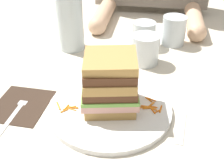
# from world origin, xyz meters

# --- Properties ---
(ground_plane) EXTENTS (3.00, 3.00, 0.00)m
(ground_plane) POSITION_xyz_m (0.00, 0.00, 0.00)
(ground_plane) COLOR beige
(main_plate) EXTENTS (0.28, 0.28, 0.01)m
(main_plate) POSITION_xyz_m (0.01, -0.01, 0.01)
(main_plate) COLOR white
(main_plate) RESTS_ON ground_plane
(sandwich) EXTENTS (0.14, 0.12, 0.13)m
(sandwich) POSITION_xyz_m (0.01, -0.01, 0.07)
(sandwich) COLOR tan
(sandwich) RESTS_ON main_plate
(carrot_shred_0) EXTENTS (0.03, 0.02, 0.00)m
(carrot_shred_0) POSITION_xyz_m (-0.08, -0.03, 0.01)
(carrot_shred_0) COLOR orange
(carrot_shred_0) RESTS_ON main_plate
(carrot_shred_1) EXTENTS (0.02, 0.02, 0.00)m
(carrot_shred_1) POSITION_xyz_m (-0.08, -0.04, 0.01)
(carrot_shred_1) COLOR orange
(carrot_shred_1) RESTS_ON main_plate
(carrot_shred_2) EXTENTS (0.01, 0.02, 0.00)m
(carrot_shred_2) POSITION_xyz_m (-0.08, -0.03, 0.01)
(carrot_shred_2) COLOR orange
(carrot_shred_2) RESTS_ON main_plate
(carrot_shred_3) EXTENTS (0.02, 0.01, 0.00)m
(carrot_shred_3) POSITION_xyz_m (-0.07, -0.03, 0.01)
(carrot_shred_3) COLOR orange
(carrot_shred_3) RESTS_ON main_plate
(carrot_shred_4) EXTENTS (0.02, 0.01, 0.00)m
(carrot_shred_4) POSITION_xyz_m (-0.07, -0.03, 0.01)
(carrot_shred_4) COLOR orange
(carrot_shred_4) RESTS_ON main_plate
(carrot_shred_5) EXTENTS (0.02, 0.03, 0.00)m
(carrot_shred_5) POSITION_xyz_m (-0.10, -0.03, 0.01)
(carrot_shred_5) COLOR orange
(carrot_shred_5) RESTS_ON main_plate
(carrot_shred_6) EXTENTS (0.02, 0.01, 0.00)m
(carrot_shred_6) POSITION_xyz_m (0.08, -0.00, 0.01)
(carrot_shred_6) COLOR orange
(carrot_shred_6) RESTS_ON main_plate
(carrot_shred_7) EXTENTS (0.03, 0.01, 0.00)m
(carrot_shred_7) POSITION_xyz_m (0.10, 0.00, 0.01)
(carrot_shred_7) COLOR orange
(carrot_shred_7) RESTS_ON main_plate
(carrot_shred_8) EXTENTS (0.03, 0.00, 0.00)m
(carrot_shred_8) POSITION_xyz_m (0.10, 0.01, 0.01)
(carrot_shred_8) COLOR orange
(carrot_shred_8) RESTS_ON main_plate
(carrot_shred_9) EXTENTS (0.01, 0.02, 0.00)m
(carrot_shred_9) POSITION_xyz_m (0.11, -0.01, 0.01)
(carrot_shred_9) COLOR orange
(carrot_shred_9) RESTS_ON main_plate
(carrot_shred_10) EXTENTS (0.02, 0.01, 0.00)m
(carrot_shred_10) POSITION_xyz_m (0.10, 0.03, 0.01)
(carrot_shred_10) COLOR orange
(carrot_shred_10) RESTS_ON main_plate
(carrot_shred_11) EXTENTS (0.02, 0.02, 0.00)m
(carrot_shred_11) POSITION_xyz_m (0.10, 0.03, 0.01)
(carrot_shred_11) COLOR orange
(carrot_shred_11) RESTS_ON main_plate
(carrot_shred_12) EXTENTS (0.03, 0.01, 0.00)m
(carrot_shred_12) POSITION_xyz_m (0.10, 0.00, 0.01)
(carrot_shred_12) COLOR orange
(carrot_shred_12) RESTS_ON main_plate
(carrot_shred_13) EXTENTS (0.01, 0.01, 0.00)m
(carrot_shred_13) POSITION_xyz_m (0.12, -0.01, 0.01)
(carrot_shred_13) COLOR orange
(carrot_shred_13) RESTS_ON main_plate
(carrot_shred_14) EXTENTS (0.02, 0.02, 0.00)m
(carrot_shred_14) POSITION_xyz_m (0.10, 0.01, 0.01)
(carrot_shred_14) COLOR orange
(carrot_shred_14) RESTS_ON main_plate
(carrot_shred_15) EXTENTS (0.01, 0.02, 0.00)m
(carrot_shred_15) POSITION_xyz_m (0.12, 0.00, 0.01)
(carrot_shred_15) COLOR orange
(carrot_shred_15) RESTS_ON main_plate
(napkin_dark) EXTENTS (0.13, 0.14, 0.00)m
(napkin_dark) POSITION_xyz_m (-0.19, -0.02, 0.00)
(napkin_dark) COLOR #38281E
(napkin_dark) RESTS_ON ground_plane
(fork) EXTENTS (0.02, 0.17, 0.00)m
(fork) POSITION_xyz_m (-0.20, -0.04, 0.00)
(fork) COLOR silver
(fork) RESTS_ON napkin_dark
(knife) EXTENTS (0.04, 0.20, 0.00)m
(knife) POSITION_xyz_m (0.17, 0.00, 0.00)
(knife) COLOR silver
(knife) RESTS_ON ground_plane
(juice_glass) EXTENTS (0.08, 0.08, 0.08)m
(juice_glass) POSITION_xyz_m (0.07, 0.23, 0.04)
(juice_glass) COLOR white
(juice_glass) RESTS_ON ground_plane
(water_bottle) EXTENTS (0.08, 0.08, 0.27)m
(water_bottle) POSITION_xyz_m (-0.16, 0.28, 0.12)
(water_bottle) COLOR silver
(water_bottle) RESTS_ON ground_plane
(empty_tumbler_0) EXTENTS (0.07, 0.07, 0.08)m
(empty_tumbler_0) POSITION_xyz_m (0.06, 0.34, 0.04)
(empty_tumbler_0) COLOR silver
(empty_tumbler_0) RESTS_ON ground_plane
(empty_tumbler_1) EXTENTS (0.07, 0.07, 0.09)m
(empty_tumbler_1) POSITION_xyz_m (0.15, 0.37, 0.05)
(empty_tumbler_1) COLOR silver
(empty_tumbler_1) RESTS_ON ground_plane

